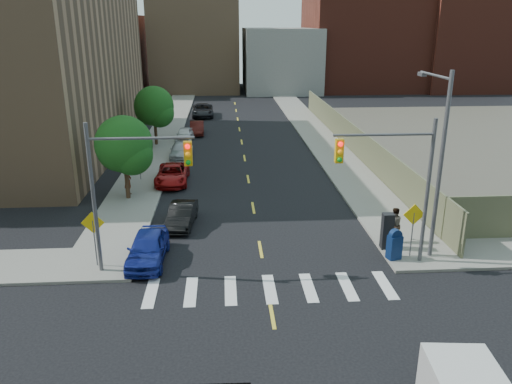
{
  "coord_description": "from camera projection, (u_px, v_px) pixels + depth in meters",
  "views": [
    {
      "loc": [
        -1.78,
        -14.99,
        10.97
      ],
      "look_at": [
        -0.02,
        11.19,
        2.0
      ],
      "focal_mm": 35.0,
      "sensor_mm": 36.0,
      "label": 1
    }
  ],
  "objects": [
    {
      "name": "bg_bldg_east",
      "position": [
        361.0,
        40.0,
        84.6
      ],
      "size": [
        18.0,
        18.0,
        16.0
      ],
      "primitive_type": "cube",
      "color": "#592319",
      "rests_on": "ground"
    },
    {
      "name": "payphone",
      "position": [
        387.0,
        231.0,
        24.89
      ],
      "size": [
        0.56,
        0.46,
        1.85
      ],
      "primitive_type": "cube",
      "rotation": [
        0.0,
        0.0,
        -0.02
      ],
      "color": "black",
      "rests_on": "sidewalk_ne"
    },
    {
      "name": "parked_car_white",
      "position": [
        184.0,
        135.0,
        48.19
      ],
      "size": [
        1.82,
        3.9,
        1.29
      ],
      "primitive_type": "imported",
      "rotation": [
        0.0,
        0.0,
        -0.08
      ],
      "color": "silver",
      "rests_on": "ground"
    },
    {
      "name": "sidewalk_nw",
      "position": [
        170.0,
        123.0,
        56.48
      ],
      "size": [
        3.5,
        73.0,
        0.15
      ],
      "primitive_type": "cube",
      "color": "gray",
      "rests_on": "ground"
    },
    {
      "name": "warn_sign_nw",
      "position": [
        93.0,
        229.0,
        22.81
      ],
      "size": [
        1.06,
        0.06,
        2.83
      ],
      "color": "#59595E",
      "rests_on": "ground"
    },
    {
      "name": "streetlight_ne",
      "position": [
        438.0,
        152.0,
        23.16
      ],
      "size": [
        0.25,
        3.7,
        9.0
      ],
      "color": "#59595E",
      "rests_on": "ground"
    },
    {
      "name": "bg_bldg_center",
      "position": [
        280.0,
        60.0,
        82.79
      ],
      "size": [
        12.0,
        16.0,
        10.0
      ],
      "primitive_type": "cube",
      "color": "gray",
      "rests_on": "ground"
    },
    {
      "name": "parked_car_red",
      "position": [
        172.0,
        174.0,
        35.59
      ],
      "size": [
        2.22,
        4.78,
        1.33
      ],
      "primitive_type": "imported",
      "rotation": [
        0.0,
        0.0,
        -0.0
      ],
      "color": "#990F0F",
      "rests_on": "ground"
    },
    {
      "name": "parked_car_maroon",
      "position": [
        197.0,
        128.0,
        51.17
      ],
      "size": [
        1.51,
        4.02,
        1.31
      ],
      "primitive_type": "imported",
      "rotation": [
        0.0,
        0.0,
        0.03
      ],
      "color": "#3B0F0B",
      "rests_on": "ground"
    },
    {
      "name": "signal_nw",
      "position": [
        127.0,
        179.0,
        21.64
      ],
      "size": [
        4.59,
        0.3,
        7.0
      ],
      "color": "#59595E",
      "rests_on": "ground"
    },
    {
      "name": "pedestrian_east",
      "position": [
        394.0,
        225.0,
        25.69
      ],
      "size": [
        0.97,
        0.79,
        1.84
      ],
      "primitive_type": "imported",
      "rotation": [
        0.0,
        0.0,
        3.25
      ],
      "color": "gray",
      "rests_on": "sidewalk_ne"
    },
    {
      "name": "warn_sign_midwest",
      "position": [
        139.0,
        155.0,
        35.56
      ],
      "size": [
        1.06,
        0.06,
        2.83
      ],
      "color": "#59595E",
      "rests_on": "ground"
    },
    {
      "name": "parked_car_grey",
      "position": [
        203.0,
        110.0,
        60.71
      ],
      "size": [
        2.72,
        5.55,
        1.52
      ],
      "primitive_type": "imported",
      "rotation": [
        0.0,
        0.0,
        0.04
      ],
      "color": "black",
      "rests_on": "ground"
    },
    {
      "name": "bg_bldg_west",
      "position": [
        96.0,
        54.0,
        80.56
      ],
      "size": [
        14.0,
        18.0,
        12.0
      ],
      "primitive_type": "cube",
      "color": "#592319",
      "rests_on": "ground"
    },
    {
      "name": "pedestrian_west",
      "position": [
        128.0,
        181.0,
        32.62
      ],
      "size": [
        0.49,
        0.72,
        1.9
      ],
      "primitive_type": "imported",
      "rotation": [
        0.0,
        0.0,
        1.52
      ],
      "color": "gray",
      "rests_on": "sidewalk_nw"
    },
    {
      "name": "parked_car_blue",
      "position": [
        148.0,
        248.0,
        23.84
      ],
      "size": [
        1.85,
        4.34,
        1.46
      ],
      "primitive_type": "imported",
      "rotation": [
        0.0,
        0.0,
        -0.03
      ],
      "color": "navy",
      "rests_on": "ground"
    },
    {
      "name": "bg_bldg_midwest",
      "position": [
        196.0,
        44.0,
        82.98
      ],
      "size": [
        14.0,
        16.0,
        15.0
      ],
      "primitive_type": "cube",
      "color": "#8C6B4C",
      "rests_on": "ground"
    },
    {
      "name": "signal_ne",
      "position": [
        397.0,
        173.0,
        22.4
      ],
      "size": [
        4.59,
        0.3,
        7.0
      ],
      "color": "#59595E",
      "rests_on": "ground"
    },
    {
      "name": "fence_north",
      "position": [
        351.0,
        137.0,
        44.46
      ],
      "size": [
        0.12,
        44.0,
        2.5
      ],
      "primitive_type": "cube",
      "color": "#646949",
      "rests_on": "ground"
    },
    {
      "name": "parked_car_black",
      "position": [
        182.0,
        215.0,
        28.18
      ],
      "size": [
        1.71,
        3.93,
        1.26
      ],
      "primitive_type": "imported",
      "rotation": [
        0.0,
        0.0,
        -0.1
      ],
      "color": "black",
      "rests_on": "ground"
    },
    {
      "name": "warn_sign_ne",
      "position": [
        413.0,
        221.0,
        23.77
      ],
      "size": [
        1.06,
        0.06,
        2.83
      ],
      "color": "#59595E",
      "rests_on": "ground"
    },
    {
      "name": "parked_car_silver",
      "position": [
        181.0,
        150.0,
        42.33
      ],
      "size": [
        1.83,
        4.48,
        1.3
      ],
      "primitive_type": "imported",
      "rotation": [
        0.0,
        0.0,
        0.0
      ],
      "color": "#A7ABAF",
      "rests_on": "ground"
    },
    {
      "name": "smokestack",
      "position": [
        486.0,
        2.0,
        82.05
      ],
      "size": [
        1.8,
        1.8,
        28.0
      ],
      "primitive_type": "cylinder",
      "color": "#8C6B4C",
      "rests_on": "ground"
    },
    {
      "name": "sidewalk_ne",
      "position": [
        305.0,
        122.0,
        57.47
      ],
      "size": [
        3.5,
        73.0,
        0.15
      ],
      "primitive_type": "cube",
      "color": "gray",
      "rests_on": "ground"
    },
    {
      "name": "bg_bldg_fareast",
      "position": [
        459.0,
        34.0,
        83.41
      ],
      "size": [
        14.0,
        16.0,
        18.0
      ],
      "primitive_type": "cube",
      "color": "#592319",
      "rests_on": "ground"
    },
    {
      "name": "tree_west_near",
      "position": [
        124.0,
        148.0,
        31.33
      ],
      "size": [
        3.66,
        3.64,
        5.52
      ],
      "color": "#332114",
      "rests_on": "ground"
    },
    {
      "name": "tree_west_far",
      "position": [
        154.0,
        108.0,
        45.49
      ],
      "size": [
        3.66,
        3.64,
        5.52
      ],
      "color": "#332114",
      "rests_on": "ground"
    },
    {
      "name": "mailbox",
      "position": [
        395.0,
        244.0,
        23.83
      ],
      "size": [
        0.73,
        0.62,
        1.52
      ],
      "rotation": [
        0.0,
        0.0,
        0.27
      ],
      "color": "#0D2350",
      "rests_on": "sidewalk_ne"
    },
    {
      "name": "ground",
      "position": [
        277.0,
        346.0,
        17.82
      ],
      "size": [
        160.0,
        160.0,
        0.0
      ],
      "primitive_type": "plane",
      "color": "black",
      "rests_on": "ground"
    }
  ]
}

